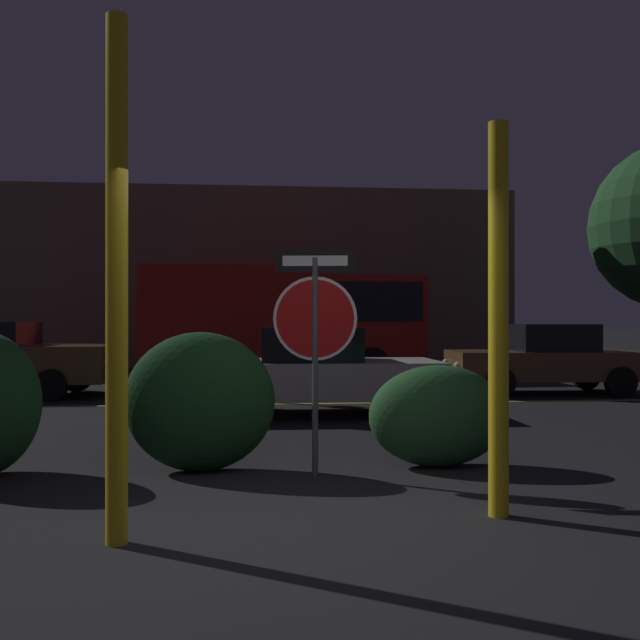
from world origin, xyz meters
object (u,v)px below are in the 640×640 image
passing_car_3 (547,359)px  yellow_pole_left (117,279)px  hedge_bush_3 (438,416)px  stop_sign (315,319)px  yellow_pole_right (498,319)px  passing_car_2 (316,371)px  hedge_bush_2 (200,402)px  delivery_truck (289,316)px

passing_car_3 → yellow_pole_left: bearing=146.4°
yellow_pole_left → hedge_bush_3: bearing=39.1°
stop_sign → yellow_pole_left: (-1.51, -1.97, 0.26)m
yellow_pole_right → hedge_bush_3: bearing=89.3°
stop_sign → passing_car_3: 9.15m
passing_car_3 → yellow_pole_right: bearing=158.0°
hedge_bush_3 → stop_sign: bearing=-167.1°
yellow_pole_right → passing_car_2: 6.13m
yellow_pole_left → hedge_bush_2: yellow_pole_left is taller
hedge_bush_3 → delivery_truck: size_ratio=0.20×
yellow_pole_right → hedge_bush_2: (-2.38, 1.86, -0.81)m
stop_sign → hedge_bush_3: bearing=21.0°
hedge_bush_2 → passing_car_2: passing_car_2 is taller
passing_car_2 → delivery_truck: (-0.05, 7.22, 0.93)m
stop_sign → delivery_truck: bearing=96.3°
yellow_pole_left → delivery_truck: (1.87, 13.64, -0.15)m
hedge_bush_2 → hedge_bush_3: hedge_bush_2 is taller
passing_car_2 → delivery_truck: delivery_truck is taller
stop_sign → passing_car_3: stop_sign is taller
hedge_bush_2 → passing_car_2: size_ratio=0.37×
passing_car_3 → delivery_truck: (-5.08, 4.36, 0.92)m
yellow_pole_left → passing_car_2: bearing=73.4°
stop_sign → hedge_bush_3: stop_sign is taller
yellow_pole_right → passing_car_3: (4.18, 8.87, -0.80)m
stop_sign → hedge_bush_2: (-1.12, 0.29, -0.82)m
stop_sign → passing_car_2: stop_sign is taller
hedge_bush_3 → delivery_truck: 11.46m
hedge_bush_2 → delivery_truck: size_ratio=0.21×
yellow_pole_right → hedge_bush_2: yellow_pole_right is taller
passing_car_2 → passing_car_3: 5.79m
passing_car_2 → passing_car_3: bearing=120.7°
yellow_pole_right → hedge_bush_2: 3.13m
stop_sign → hedge_bush_3: 1.65m
yellow_pole_left → yellow_pole_right: (2.77, 0.41, -0.26)m
hedge_bush_2 → delivery_truck: (1.48, 11.38, 0.93)m
stop_sign → hedge_bush_3: (1.29, 0.30, -0.99)m
hedge_bush_3 → delivery_truck: delivery_truck is taller
passing_car_3 → delivery_truck: 6.75m
delivery_truck → hedge_bush_3: bearing=3.4°
stop_sign → delivery_truck: (0.36, 11.67, 0.11)m
hedge_bush_3 → delivery_truck: bearing=94.7°
yellow_pole_left → hedge_bush_3: 3.81m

